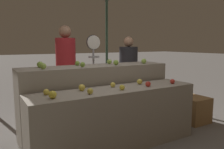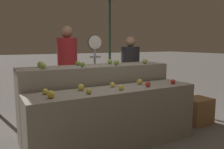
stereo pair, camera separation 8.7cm
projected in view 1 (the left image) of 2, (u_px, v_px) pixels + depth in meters
ground_plane at (117, 146)px, 3.04m from camera, size 60.00×60.00×0.00m
display_counter_front at (117, 118)px, 2.98m from camera, size 2.37×0.55×0.82m
display_counter_back at (97, 99)px, 3.47m from camera, size 2.37×0.55×1.08m
apple_front_0 at (53, 95)px, 2.38m from camera, size 0.09×0.09×0.09m
apple_front_1 at (90, 91)px, 2.60m from camera, size 0.07×0.07×0.07m
apple_front_2 at (122, 87)px, 2.83m from camera, size 0.07×0.07×0.07m
apple_front_3 at (148, 84)px, 3.05m from camera, size 0.08×0.08×0.08m
apple_front_4 at (172, 81)px, 3.28m from camera, size 0.07×0.07×0.07m
apple_front_5 at (46, 92)px, 2.56m from camera, size 0.07×0.07×0.07m
apple_front_6 at (82, 88)px, 2.78m from camera, size 0.09×0.09×0.09m
apple_front_7 at (113, 85)px, 3.01m from camera, size 0.07×0.07×0.07m
apple_front_8 at (140, 82)px, 3.24m from camera, size 0.08×0.08×0.08m
apple_back_0 at (43, 66)px, 2.89m from camera, size 0.08×0.08×0.08m
apple_back_1 at (83, 65)px, 3.15m from camera, size 0.07×0.07×0.07m
apple_back_2 at (116, 63)px, 3.43m from camera, size 0.08×0.08×0.08m
apple_back_3 at (144, 61)px, 3.71m from camera, size 0.09×0.09×0.09m
apple_back_4 at (40, 65)px, 3.07m from camera, size 0.09×0.09×0.09m
apple_back_5 at (77, 63)px, 3.35m from camera, size 0.08×0.08×0.08m
apple_back_6 at (109, 62)px, 3.62m from camera, size 0.08×0.08×0.08m
produce_scale at (94, 59)px, 4.02m from camera, size 0.27×0.20×1.58m
person_vendor_at_scale at (66, 65)px, 4.12m from camera, size 0.44×0.44×1.76m
person_customer_left at (128, 69)px, 4.59m from camera, size 0.50×0.50×1.57m
wooden_crate_side at (194, 110)px, 3.98m from camera, size 0.46×0.46×0.46m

